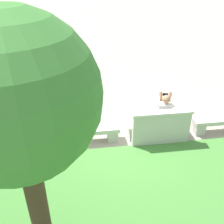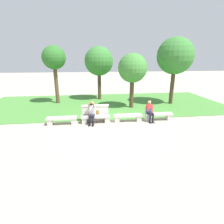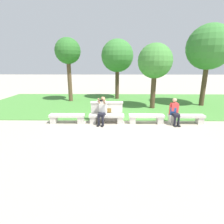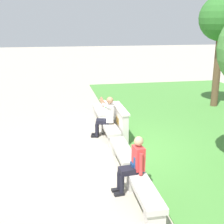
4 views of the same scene
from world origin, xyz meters
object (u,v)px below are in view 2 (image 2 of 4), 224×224
person_distant (150,110)px  backpack (148,111)px  bench_near (96,118)px  tree_far_back (132,69)px  bench_mid (128,117)px  tree_right_background (175,56)px  tree_behind_wall (54,59)px  bench_main (62,120)px  person_photographer (92,112)px  tree_left_background (99,62)px  bench_far (159,116)px

person_distant → backpack: bearing=123.8°
bench_near → tree_far_back: bearing=46.7°
backpack → tree_far_back: 3.83m
bench_mid → tree_right_background: (4.50, 3.82, 3.54)m
bench_mid → tree_behind_wall: (-4.97, 5.21, 3.35)m
bench_main → backpack: bearing=0.3°
tree_right_background → bench_near: bearing=-149.3°
person_photographer → tree_left_background: bearing=82.8°
person_distant → tree_far_back: (-0.40, 3.11, 2.29)m
backpack → tree_right_background: 5.93m
bench_main → bench_near: same height
bench_far → person_distant: person_distant is taller
backpack → person_distant: bearing=-56.2°
bench_far → tree_left_background: (-3.28, 6.20, 3.11)m
bench_main → bench_far: same height
bench_near → person_photographer: (-0.19, -0.08, 0.44)m
person_photographer → person_distant: (3.46, 0.01, -0.06)m
tree_left_background → backpack: bearing=-67.1°
tree_behind_wall → tree_right_background: (9.47, -1.39, 0.19)m
tree_far_back → tree_right_background: bearing=12.3°
person_photographer → tree_right_background: tree_right_background is taller
bench_near → tree_behind_wall: 6.90m
bench_mid → person_photographer: size_ratio=1.29×
bench_main → backpack: size_ratio=3.96×
bench_main → tree_left_background: bearing=67.7°
bench_far → person_distant: (-0.62, -0.07, 0.38)m
bench_far → person_photographer: 4.10m
backpack → tree_far_back: bearing=96.3°
tree_far_back → tree_behind_wall: bearing=159.8°
bench_mid → tree_far_back: 4.15m
bench_near → bench_far: bearing=0.0°
bench_far → tree_right_background: size_ratio=0.32×
person_photographer → bench_near: bearing=21.4°
person_photographer → tree_behind_wall: bearing=118.2°
bench_mid → tree_right_background: tree_right_background is taller
person_photographer → tree_left_background: (0.79, 6.27, 2.67)m
person_photographer → tree_behind_wall: size_ratio=0.28×
person_distant → person_photographer: bearing=-179.8°
bench_near → person_distant: (3.26, -0.07, 0.38)m
bench_far → tree_left_background: size_ratio=0.36×
person_distant → tree_left_background: tree_left_background is taller
tree_behind_wall → tree_right_background: bearing=-8.4°
bench_near → tree_left_background: size_ratio=0.36×
person_photographer → tree_right_background: 8.29m
backpack → tree_behind_wall: bearing=140.2°
bench_main → tree_left_background: tree_left_background is taller
bench_main → person_distant: (5.20, -0.07, 0.38)m
bench_far → bench_near: bearing=180.0°
tree_left_background → tree_right_background: (5.84, -2.38, 0.43)m
bench_main → bench_near: (1.94, 0.00, 0.00)m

